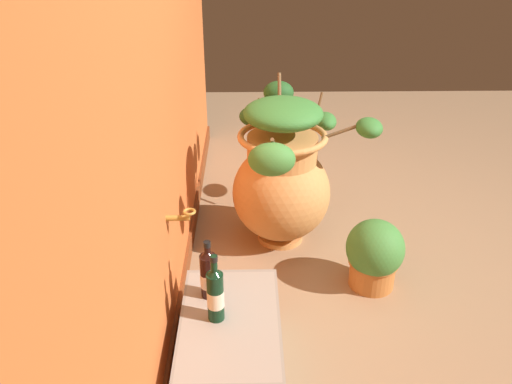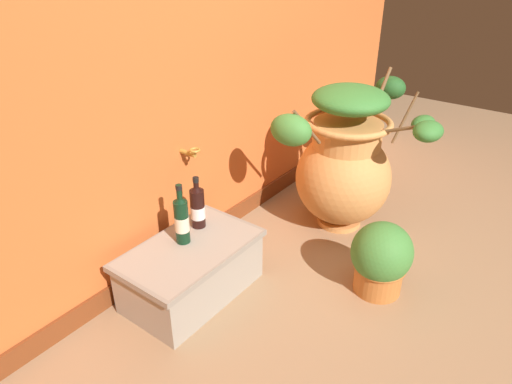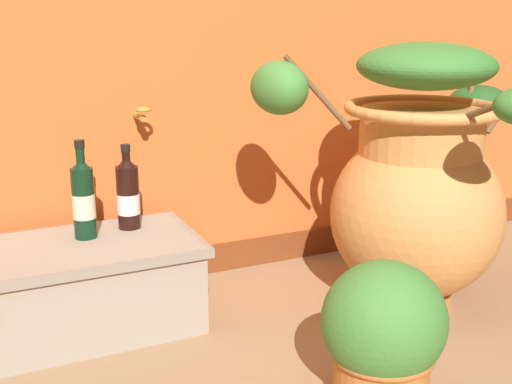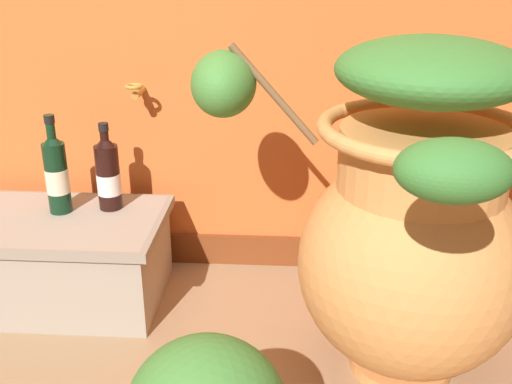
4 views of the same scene
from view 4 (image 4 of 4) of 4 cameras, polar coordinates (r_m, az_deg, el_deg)
name	(u,v)px [view 4 (image 4 of 4)]	position (r m, az deg, el deg)	size (l,w,h in m)	color
terracotta_urn	(420,223)	(1.53, 15.24, -2.81)	(1.19, 0.82, 0.88)	#D68E4C
stone_ledge	(55,255)	(2.01, -18.41, -5.69)	(0.69, 0.42, 0.28)	#9E9384
wine_bottle_left	(56,172)	(1.94, -18.31, 1.79)	(0.07, 0.07, 0.31)	black
wine_bottle_middle	(108,173)	(1.93, -13.79, 1.79)	(0.07, 0.07, 0.28)	black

